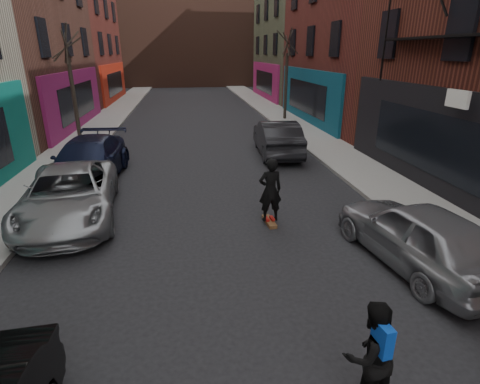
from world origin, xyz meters
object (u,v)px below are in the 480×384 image
object	(u,v)px
parked_left_end	(88,161)
skateboarder	(270,190)
tree_left_far	(71,78)
parked_right_end	(277,138)
skateboard	(269,222)
tree_right_far	(287,68)
pedestrian	(370,355)
parked_right_far	(418,234)
parked_left_far	(69,194)

from	to	relation	value
parked_left_end	skateboarder	bearing A→B (deg)	-34.67
tree_left_far	parked_right_end	distance (m)	10.44
parked_right_end	skateboard	distance (m)	7.70
tree_right_far	pedestrian	world-z (taller)	tree_right_far
tree_right_far	parked_right_end	distance (m)	9.95
parked_right_far	parked_right_end	distance (m)	10.05
parked_right_far	parked_right_end	size ratio (longest dim) A/B	0.91
tree_right_far	pedestrian	xyz separation A→B (m)	(-4.71, -22.40, -2.72)
tree_right_far	skateboard	distance (m)	17.58
parked_right_far	parked_right_end	world-z (taller)	parked_right_end
tree_right_far	skateboarder	size ratio (longest dim) A/B	3.77
pedestrian	parked_right_end	bearing A→B (deg)	-105.09
pedestrian	skateboarder	bearing A→B (deg)	-96.29
tree_left_far	pedestrian	world-z (taller)	tree_left_far
parked_right_end	skateboarder	distance (m)	7.67
skateboard	skateboarder	size ratio (longest dim) A/B	0.44
tree_right_far	skateboarder	bearing A→B (deg)	-106.06
tree_left_far	skateboarder	size ratio (longest dim) A/B	3.60
parked_left_end	pedestrian	distance (m)	12.01
skateboard	pedestrian	world-z (taller)	pedestrian
parked_left_end	parked_right_far	xyz separation A→B (m)	(8.66, -7.22, -0.03)
parked_right_end	parked_left_far	bearing A→B (deg)	43.09
parked_right_end	pedestrian	bearing A→B (deg)	85.40
tree_right_far	parked_left_end	bearing A→B (deg)	-131.64
parked_left_end	parked_right_far	size ratio (longest dim) A/B	1.22
tree_right_far	pedestrian	size ratio (longest dim) A/B	4.22
parked_right_end	tree_left_far	bearing A→B (deg)	-14.46
parked_right_far	skateboarder	world-z (taller)	skateboarder
parked_right_end	skateboard	xyz separation A→B (m)	(-1.98, -7.41, -0.75)
tree_left_far	tree_right_far	xyz separation A→B (m)	(12.40, 6.00, 0.15)
skateboard	tree_left_far	bearing A→B (deg)	121.08
tree_left_far	parked_left_end	distance (m)	6.73
parked_right_far	pedestrian	bearing A→B (deg)	41.74
parked_left_end	skateboard	distance (m)	7.49
parked_right_end	skateboard	world-z (taller)	parked_right_end
parked_left_end	tree_right_far	bearing A→B (deg)	51.92
tree_right_far	parked_left_far	size ratio (longest dim) A/B	1.28
parked_left_end	parked_right_end	xyz separation A→B (m)	(7.84, 2.79, 0.02)
parked_right_end	pedestrian	distance (m)	13.39
tree_left_far	pedestrian	size ratio (longest dim) A/B	4.04
tree_left_far	parked_right_end	world-z (taller)	tree_left_far
skateboarder	tree_right_far	bearing A→B (deg)	-110.84
tree_right_far	skateboarder	distance (m)	17.42
parked_left_far	skateboard	world-z (taller)	parked_left_far
skateboarder	pedestrian	bearing A→B (deg)	85.72
parked_left_end	skateboarder	xyz separation A→B (m)	(5.86, -4.61, 0.22)
parked_right_end	skateboarder	world-z (taller)	skateboarder
parked_right_far	pedestrian	world-z (taller)	pedestrian
skateboard	parked_left_end	bearing A→B (deg)	136.99
pedestrian	tree_right_far	bearing A→B (deg)	-108.69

